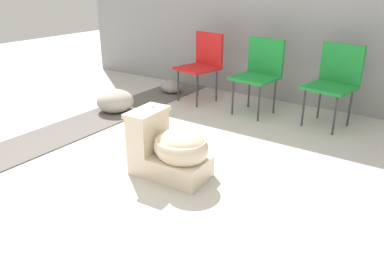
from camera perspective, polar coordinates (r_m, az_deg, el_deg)
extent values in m
plane|color=beige|center=(3.02, -9.33, -7.18)|extent=(14.00, 14.00, 0.00)
cube|color=#605B56|center=(4.12, -16.53, 0.38)|extent=(0.56, 8.00, 0.01)
cube|color=beige|center=(2.96, -3.29, -5.66)|extent=(0.62, 0.37, 0.17)
ellipsoid|color=beige|center=(2.83, -1.69, -2.99)|extent=(0.46, 0.38, 0.28)
cylinder|color=beige|center=(2.81, -1.71, -1.95)|extent=(0.41, 0.41, 0.03)
cube|color=beige|center=(2.98, -6.72, -0.64)|extent=(0.20, 0.35, 0.30)
cube|color=beige|center=(2.92, -6.87, 2.42)|extent=(0.22, 0.37, 0.04)
cylinder|color=silver|center=(2.97, -5.94, 3.30)|extent=(0.02, 0.02, 0.01)
cube|color=red|center=(4.66, 0.82, 9.06)|extent=(0.53, 0.53, 0.03)
cube|color=red|center=(4.76, 2.63, 11.95)|extent=(0.44, 0.13, 0.40)
cylinder|color=#38383D|center=(4.48, 0.74, 5.67)|extent=(0.02, 0.02, 0.40)
cylinder|color=#38383D|center=(4.72, -2.13, 6.50)|extent=(0.02, 0.02, 0.40)
cylinder|color=#38383D|center=(4.71, 3.75, 6.44)|extent=(0.02, 0.02, 0.40)
cylinder|color=#38383D|center=(4.94, 0.87, 7.22)|extent=(0.02, 0.02, 0.40)
cube|color=#1E8C38|center=(4.25, 9.57, 7.51)|extent=(0.49, 0.49, 0.03)
cube|color=#1E8C38|center=(4.38, 11.16, 10.69)|extent=(0.44, 0.08, 0.40)
cylinder|color=#38383D|center=(4.09, 10.16, 3.71)|extent=(0.02, 0.02, 0.40)
cylinder|color=#38383D|center=(4.26, 6.23, 4.67)|extent=(0.02, 0.02, 0.40)
cylinder|color=#38383D|center=(4.37, 12.46, 4.73)|extent=(0.02, 0.02, 0.40)
cylinder|color=#38383D|center=(4.53, 8.69, 5.60)|extent=(0.02, 0.02, 0.40)
cube|color=#1E8C38|center=(4.07, 20.23, 5.81)|extent=(0.52, 0.52, 0.03)
cube|color=#1E8C38|center=(4.20, 21.84, 9.10)|extent=(0.44, 0.12, 0.40)
cylinder|color=#38383D|center=(3.91, 20.94, 1.76)|extent=(0.02, 0.02, 0.40)
cylinder|color=#38383D|center=(4.05, 16.63, 2.97)|extent=(0.02, 0.02, 0.40)
cylinder|color=#38383D|center=(4.21, 22.92, 2.85)|extent=(0.02, 0.02, 0.40)
cylinder|color=#38383D|center=(4.34, 18.85, 3.95)|extent=(0.02, 0.02, 0.40)
ellipsoid|color=gray|center=(5.10, -3.21, 6.31)|extent=(0.37, 0.34, 0.18)
ellipsoid|color=#ADA899|center=(4.43, -11.62, 4.05)|extent=(0.59, 0.59, 0.26)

